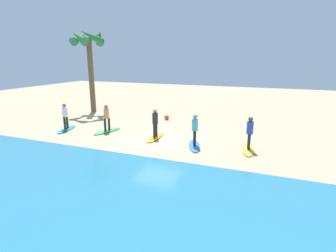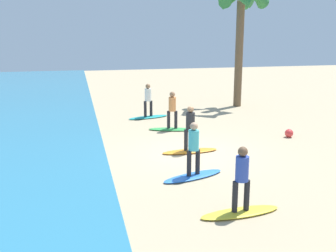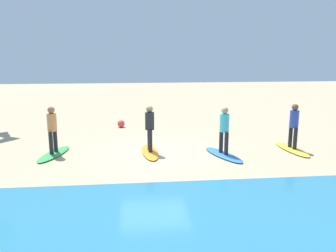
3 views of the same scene
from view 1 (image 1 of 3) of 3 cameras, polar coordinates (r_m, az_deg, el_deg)
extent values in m
plane|color=tan|center=(15.45, -2.28, -2.68)|extent=(60.00, 60.00, 0.00)
ellipsoid|color=yellow|center=(14.11, 16.79, -4.81)|extent=(0.77, 2.15, 0.09)
cylinder|color=#232328|center=(13.82, 16.92, -3.32)|extent=(0.14, 0.14, 0.78)
cylinder|color=#232328|center=(14.13, 16.91, -2.93)|extent=(0.14, 0.14, 0.78)
cylinder|color=#334CAD|center=(13.79, 17.13, -0.35)|extent=(0.32, 0.32, 0.62)
sphere|color=brown|center=(13.69, 17.26, 1.39)|extent=(0.24, 0.24, 0.24)
ellipsoid|color=blue|center=(14.15, 5.65, -4.18)|extent=(1.22, 2.17, 0.09)
cylinder|color=#232328|center=(13.86, 5.74, -2.69)|extent=(0.14, 0.14, 0.78)
cylinder|color=#232328|center=(14.17, 5.66, -2.31)|extent=(0.14, 0.14, 0.78)
cylinder|color=#4CC6D1|center=(13.83, 5.77, 0.28)|extent=(0.32, 0.32, 0.62)
sphere|color=tan|center=(13.73, 5.82, 2.02)|extent=(0.24, 0.24, 0.24)
ellipsoid|color=orange|center=(15.52, -2.72, -2.43)|extent=(0.68, 2.13, 0.09)
cylinder|color=#232328|center=(15.26, -2.95, -1.03)|extent=(0.14, 0.14, 0.78)
cylinder|color=#232328|center=(15.55, -2.52, -0.73)|extent=(0.14, 0.14, 0.78)
cylinder|color=#262628|center=(15.23, -2.77, 1.66)|extent=(0.32, 0.32, 0.62)
sphere|color=#9E704C|center=(15.14, -2.79, 3.25)|extent=(0.24, 0.24, 0.24)
ellipsoid|color=green|center=(17.24, -12.81, -1.05)|extent=(1.09, 2.17, 0.09)
cylinder|color=#232328|center=(17.03, -13.30, 0.24)|extent=(0.14, 0.14, 0.78)
cylinder|color=#232328|center=(17.23, -12.49, 0.45)|extent=(0.14, 0.14, 0.78)
cylinder|color=#E58C4C|center=(16.98, -13.02, 2.64)|extent=(0.32, 0.32, 0.62)
sphere|color=#9E704C|center=(16.90, -13.11, 4.07)|extent=(0.24, 0.24, 0.24)
ellipsoid|color=teal|center=(18.45, -20.86, -0.64)|extent=(1.07, 2.17, 0.09)
cylinder|color=#232328|center=(18.21, -21.22, 0.55)|extent=(0.14, 0.14, 0.78)
cylinder|color=#232328|center=(18.48, -20.76, 0.79)|extent=(0.14, 0.14, 0.78)
cylinder|color=white|center=(18.20, -21.18, 2.81)|extent=(0.32, 0.32, 0.62)
sphere|color=#9E704C|center=(18.13, -21.31, 4.14)|extent=(0.24, 0.24, 0.24)
cylinder|color=brown|center=(23.53, -16.07, 9.98)|extent=(0.44, 0.44, 5.86)
cone|color=#2D7538|center=(24.08, -18.40, 17.50)|extent=(0.70, 1.93, 1.40)
cone|color=#2D7538|center=(23.02, -18.57, 17.66)|extent=(2.05, 1.26, 1.40)
cone|color=#2D7538|center=(22.66, -15.97, 17.90)|extent=(1.70, 1.97, 1.40)
cone|color=#2D7538|center=(23.51, -14.34, 17.86)|extent=(1.70, 1.97, 1.40)
cone|color=#2D7538|center=(24.37, -15.88, 17.63)|extent=(2.05, 1.26, 1.40)
sphere|color=#E53838|center=(20.01, -0.29, 1.84)|extent=(0.35, 0.35, 0.35)
camera|label=2|loc=(12.36, 61.94, 6.69)|focal=44.38mm
camera|label=3|loc=(7.03, -54.84, -0.22)|focal=37.21mm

